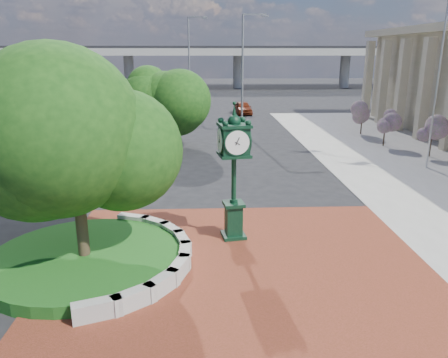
% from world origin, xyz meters
% --- Properties ---
extents(ground, '(200.00, 200.00, 0.00)m').
position_xyz_m(ground, '(0.00, 0.00, 0.00)').
color(ground, black).
rests_on(ground, ground).
extents(plaza, '(12.00, 12.00, 0.04)m').
position_xyz_m(plaza, '(0.00, -1.00, 0.02)').
color(plaza, maroon).
rests_on(plaza, ground).
extents(planter_wall, '(2.96, 6.77, 0.54)m').
position_xyz_m(planter_wall, '(-2.71, -0.00, 0.27)').
color(planter_wall, '#9E9B93').
rests_on(planter_wall, ground).
extents(grass_bed, '(6.10, 6.10, 0.40)m').
position_xyz_m(grass_bed, '(-5.00, 0.00, 0.20)').
color(grass_bed, '#164513').
rests_on(grass_bed, ground).
extents(overpass, '(90.00, 12.00, 7.50)m').
position_xyz_m(overpass, '(-0.22, 70.00, 6.54)').
color(overpass, '#9E9B93').
rests_on(overpass, ground).
extents(tree_planter, '(5.20, 5.20, 6.33)m').
position_xyz_m(tree_planter, '(-5.00, 0.00, 3.72)').
color(tree_planter, '#38281C').
rests_on(tree_planter, ground).
extents(tree_street, '(4.40, 4.40, 5.45)m').
position_xyz_m(tree_street, '(-4.00, 18.00, 3.24)').
color(tree_street, '#38281C').
rests_on(tree_street, ground).
extents(post_clock, '(1.15, 1.15, 4.91)m').
position_xyz_m(post_clock, '(-0.11, 1.96, 2.70)').
color(post_clock, black).
rests_on(post_clock, ground).
extents(parked_car, '(1.92, 4.16, 1.38)m').
position_xyz_m(parked_car, '(3.01, 34.87, 0.69)').
color(parked_car, '#5E1F0D').
rests_on(parked_car, ground).
extents(flagpole_b, '(1.51, 0.24, 9.70)m').
position_xyz_m(flagpole_b, '(11.89, 11.49, 4.97)').
color(flagpole_b, silver).
rests_on(flagpole_b, ground).
extents(street_lamp_near, '(2.13, 0.27, 9.50)m').
position_xyz_m(street_lamp_near, '(2.22, 24.02, 5.57)').
color(street_lamp_near, slate).
rests_on(street_lamp_near, ground).
extents(street_lamp_far, '(2.33, 0.46, 10.39)m').
position_xyz_m(street_lamp_far, '(-2.68, 39.83, 6.09)').
color(street_lamp_far, slate).
rests_on(street_lamp_far, ground).
extents(shrub_near, '(1.20, 1.20, 2.20)m').
position_xyz_m(shrub_near, '(13.43, 14.21, 1.59)').
color(shrub_near, '#38281C').
rests_on(shrub_near, ground).
extents(shrub_mid, '(1.20, 1.20, 2.20)m').
position_xyz_m(shrub_mid, '(11.74, 17.60, 1.59)').
color(shrub_mid, '#38281C').
rests_on(shrub_mid, ground).
extents(shrub_far, '(1.20, 1.20, 2.20)m').
position_xyz_m(shrub_far, '(11.70, 22.25, 1.59)').
color(shrub_far, '#38281C').
rests_on(shrub_far, ground).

